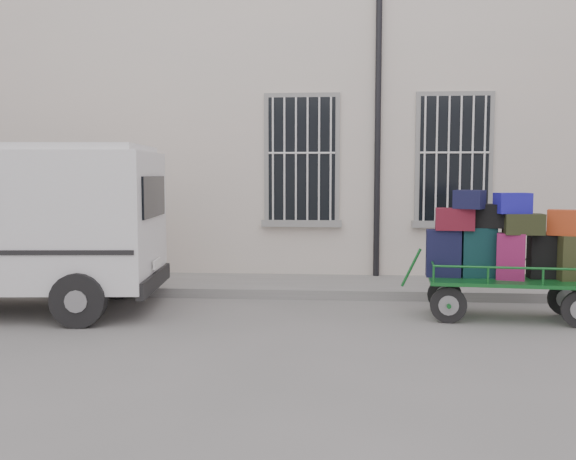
# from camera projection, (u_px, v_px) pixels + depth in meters

# --- Properties ---
(ground) EXTENTS (80.00, 80.00, 0.00)m
(ground) POSITION_uv_depth(u_px,v_px,m) (319.00, 319.00, 8.76)
(ground) COLOR slate
(ground) RESTS_ON ground
(building) EXTENTS (24.00, 5.15, 6.00)m
(building) POSITION_uv_depth(u_px,v_px,m) (327.00, 127.00, 13.96)
(building) COLOR beige
(building) RESTS_ON ground
(sidewalk) EXTENTS (24.00, 1.70, 0.15)m
(sidewalk) POSITION_uv_depth(u_px,v_px,m) (322.00, 286.00, 10.94)
(sidewalk) COLOR slate
(sidewalk) RESTS_ON ground
(luggage_cart) EXTENTS (2.56, 1.17, 1.77)m
(luggage_cart) POSITION_uv_depth(u_px,v_px,m) (505.00, 252.00, 8.73)
(luggage_cart) COLOR black
(luggage_cart) RESTS_ON ground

